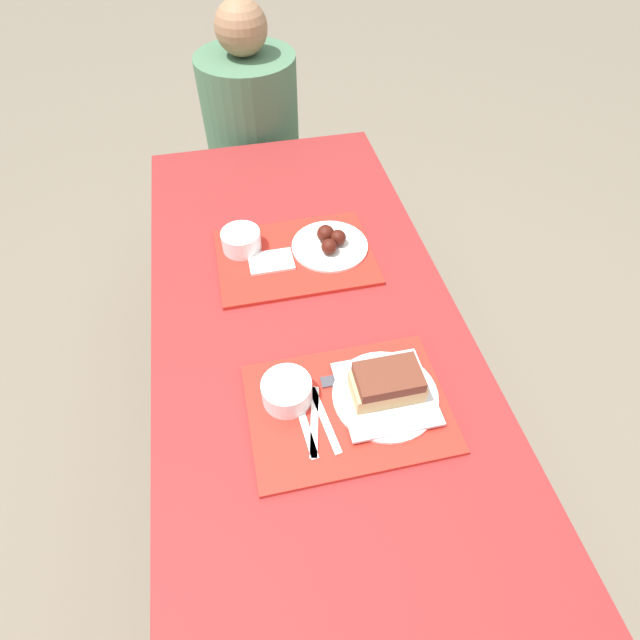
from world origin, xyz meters
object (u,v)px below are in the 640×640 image
at_px(tray_far, 295,257).
at_px(bowl_coleslaw_near, 287,390).
at_px(bowl_coleslaw_far, 241,240).
at_px(brisket_sandwich_plate, 386,388).
at_px(wings_plate_far, 330,243).
at_px(person_seated_across, 251,117).
at_px(tray_near, 348,408).

height_order(tray_far, bowl_coleslaw_near, bowl_coleslaw_near).
bearing_deg(bowl_coleslaw_far, bowl_coleslaw_near, -85.48).
bearing_deg(bowl_coleslaw_near, tray_far, 77.55).
relative_size(tray_far, brisket_sandwich_plate, 1.85).
bearing_deg(tray_far, wings_plate_far, 7.00).
distance_m(bowl_coleslaw_near, person_seated_across, 1.31).
bearing_deg(tray_far, brisket_sandwich_plate, -77.32).
relative_size(bowl_coleslaw_far, wings_plate_far, 0.51).
relative_size(tray_far, person_seated_across, 0.62).
xyz_separation_m(bowl_coleslaw_near, brisket_sandwich_plate, (0.21, -0.04, 0.00)).
bearing_deg(tray_near, bowl_coleslaw_near, 158.70).
bearing_deg(bowl_coleslaw_far, wings_plate_far, -11.13).
relative_size(tray_near, bowl_coleslaw_far, 3.95).
height_order(bowl_coleslaw_near, brisket_sandwich_plate, brisket_sandwich_plate).
relative_size(tray_near, wings_plate_far, 2.00).
bearing_deg(brisket_sandwich_plate, bowl_coleslaw_far, 114.43).
distance_m(bowl_coleslaw_near, wings_plate_far, 0.51).
height_order(tray_far, wings_plate_far, wings_plate_far).
relative_size(brisket_sandwich_plate, wings_plate_far, 1.08).
bearing_deg(person_seated_across, wings_plate_far, -81.47).
bearing_deg(bowl_coleslaw_far, tray_near, -73.57).
xyz_separation_m(bowl_coleslaw_near, bowl_coleslaw_far, (-0.04, 0.52, 0.00)).
bearing_deg(bowl_coleslaw_near, person_seated_across, 86.52).
bearing_deg(tray_near, tray_far, 92.88).
xyz_separation_m(tray_near, person_seated_across, (-0.05, 1.36, -0.02)).
height_order(bowl_coleslaw_far, person_seated_across, person_seated_across).
height_order(tray_near, bowl_coleslaw_near, bowl_coleslaw_near).
xyz_separation_m(tray_near, tray_far, (-0.03, 0.51, 0.00)).
bearing_deg(tray_far, bowl_coleslaw_near, -102.45).
bearing_deg(bowl_coleslaw_far, tray_far, -23.33).
distance_m(brisket_sandwich_plate, bowl_coleslaw_far, 0.61).
distance_m(tray_far, person_seated_across, 0.85).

